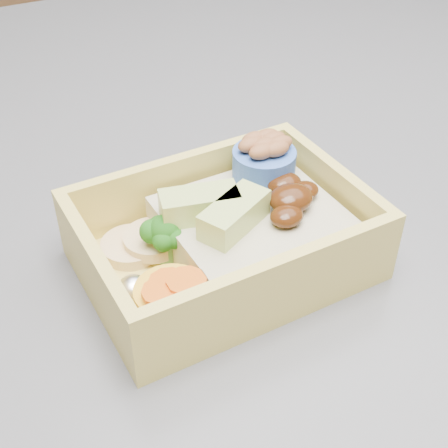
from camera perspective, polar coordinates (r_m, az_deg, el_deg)
name	(u,v)px	position (r m, az deg, el deg)	size (l,w,h in m)	color
island	(247,426)	(0.88, 2.10, -18.00)	(1.24, 0.84, 0.92)	brown
bento_box	(231,233)	(0.40, 0.60, -0.85)	(0.18, 0.13, 0.07)	#DAC35A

